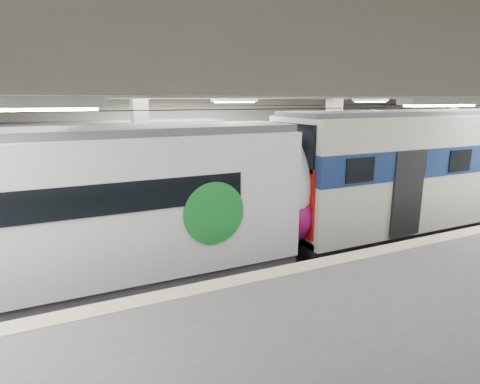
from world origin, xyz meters
TOP-DOWN VIEW (x-y plane):
  - station_hall at (0.00, -1.74)m, footprint 36.00×24.00m
  - modern_emu at (-4.33, -0.00)m, footprint 13.24×2.74m
  - older_rer at (7.95, 0.00)m, footprint 13.96×3.08m
  - far_train at (-5.81, 5.50)m, footprint 12.96×3.06m

SIDE VIEW (x-z plane):
  - modern_emu at x=-4.33m, z-range -0.03..4.26m
  - far_train at x=-5.81m, z-range 0.07..4.23m
  - older_rer at x=7.95m, z-range 0.11..4.69m
  - station_hall at x=0.00m, z-range 0.37..6.12m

